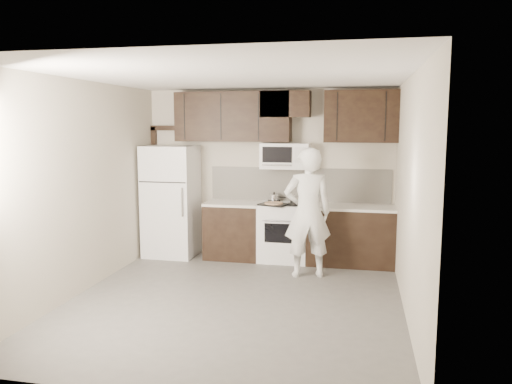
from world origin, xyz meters
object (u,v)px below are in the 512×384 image
(refrigerator, at_px, (171,201))
(microwave, at_px, (285,156))
(person, at_px, (308,213))
(stove, at_px, (284,232))

(refrigerator, bearing_deg, microwave, 5.15)
(person, bearing_deg, refrigerator, -32.61)
(microwave, bearing_deg, refrigerator, -174.85)
(refrigerator, relative_size, person, 0.98)
(microwave, distance_m, person, 1.23)
(microwave, height_order, refrigerator, microwave)
(microwave, bearing_deg, stove, -89.90)
(microwave, relative_size, refrigerator, 0.42)
(refrigerator, bearing_deg, stove, 1.51)
(microwave, xyz_separation_m, refrigerator, (-1.85, -0.17, -0.75))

